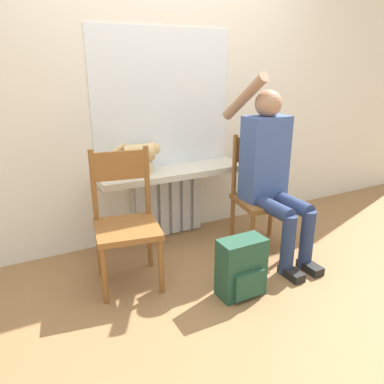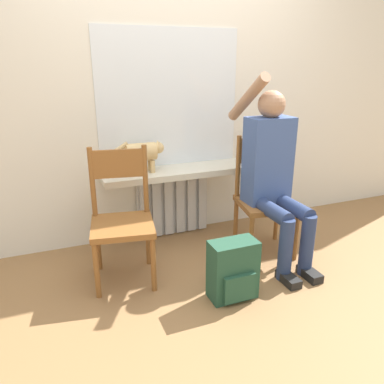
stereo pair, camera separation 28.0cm
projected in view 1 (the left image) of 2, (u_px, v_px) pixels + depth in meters
The scene contains 10 objects.
ground_plane at pixel (243, 302), 2.40m from camera, with size 12.00×12.00×0.00m, color olive.
wall_with_window at pixel (161, 76), 2.98m from camera, with size 7.00×0.06×2.70m.
radiator at pixel (168, 203), 3.27m from camera, with size 0.64×0.08×0.58m.
windowsill at pixel (173, 172), 3.06m from camera, with size 1.24×0.33×0.05m.
window_glass at pixel (164, 99), 3.01m from camera, with size 1.19×0.01×1.09m.
chair_left at pixel (126, 220), 2.50m from camera, with size 0.48×0.48×0.92m.
chair_right at pixel (261, 194), 3.00m from camera, with size 0.48×0.48×0.92m.
person at pixel (271, 168), 2.83m from camera, with size 0.36×0.97×1.40m.
cat at pixel (139, 154), 2.89m from camera, with size 0.44×0.14×0.26m.
backpack at pixel (242, 268), 2.42m from camera, with size 0.31×0.20×0.40m.
Camera 1 is at (-1.24, -1.65, 1.46)m, focal length 35.00 mm.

